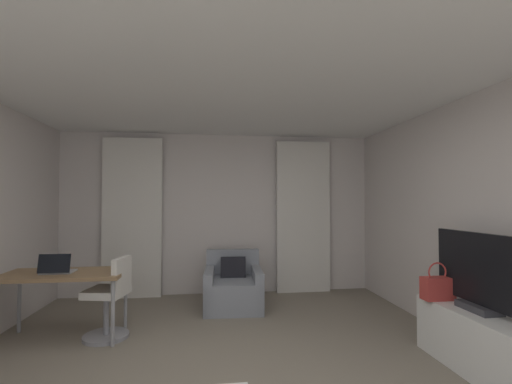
# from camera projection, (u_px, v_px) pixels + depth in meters

# --- Properties ---
(wall_window) EXTENTS (5.12, 0.06, 2.60)m
(wall_window) POSITION_uv_depth(u_px,v_px,m) (220.00, 213.00, 5.67)
(wall_window) COLOR silver
(wall_window) RESTS_ON ground
(ceiling) EXTENTS (5.12, 6.12, 0.06)m
(ceiling) POSITION_uv_depth(u_px,v_px,m) (230.00, 58.00, 2.70)
(ceiling) COLOR white
(ceiling) RESTS_ON wall_left
(curtain_left_panel) EXTENTS (0.90, 0.06, 2.50)m
(curtain_left_panel) POSITION_uv_depth(u_px,v_px,m) (132.00, 217.00, 5.36)
(curtain_left_panel) COLOR silver
(curtain_left_panel) RESTS_ON ground
(curtain_right_panel) EXTENTS (0.90, 0.06, 2.50)m
(curtain_right_panel) POSITION_uv_depth(u_px,v_px,m) (303.00, 216.00, 5.71)
(curtain_right_panel) COLOR silver
(curtain_right_panel) RESTS_ON ground
(armchair) EXTENTS (0.82, 0.90, 0.77)m
(armchair) POSITION_uv_depth(u_px,v_px,m) (233.00, 288.00, 4.87)
(armchair) COLOR gray
(armchair) RESTS_ON ground
(desk) EXTENTS (1.27, 0.63, 0.72)m
(desk) POSITION_uv_depth(u_px,v_px,m) (64.00, 278.00, 3.75)
(desk) COLOR olive
(desk) RESTS_ON ground
(desk_chair) EXTENTS (0.48, 0.48, 0.88)m
(desk_chair) POSITION_uv_depth(u_px,v_px,m) (110.00, 302.00, 3.77)
(desk_chair) COLOR gray
(desk_chair) RESTS_ON ground
(laptop) EXTENTS (0.32, 0.25, 0.22)m
(laptop) POSITION_uv_depth(u_px,v_px,m) (57.00, 269.00, 3.70)
(laptop) COLOR #ADADB2
(laptop) RESTS_ON desk
(tv_console) EXTENTS (0.47, 1.14, 0.53)m
(tv_console) POSITION_uv_depth(u_px,v_px,m) (480.00, 341.00, 3.02)
(tv_console) COLOR white
(tv_console) RESTS_ON ground
(tv_flatscreen) EXTENTS (0.20, 1.00, 0.69)m
(tv_flatscreen) POSITION_uv_depth(u_px,v_px,m) (478.00, 274.00, 3.04)
(tv_flatscreen) COLOR #333338
(tv_flatscreen) RESTS_ON tv_console
(handbag_primary) EXTENTS (0.30, 0.14, 0.37)m
(handbag_primary) POSITION_uv_depth(u_px,v_px,m) (438.00, 287.00, 3.39)
(handbag_primary) COLOR #B73833
(handbag_primary) RESTS_ON tv_console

